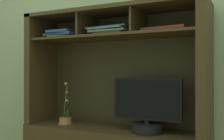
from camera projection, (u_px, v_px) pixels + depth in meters
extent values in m
cube|color=#97B086|center=(124.00, 20.00, 2.47)|extent=(6.00, 0.02, 2.80)
cube|color=#3D3019|center=(42.00, 69.00, 2.58)|extent=(0.06, 0.40, 0.95)
cube|color=#3D3019|center=(205.00, 68.00, 1.92)|extent=(0.06, 0.40, 0.95)
cube|color=#302A19|center=(122.00, 71.00, 2.42)|extent=(1.44, 0.02, 0.92)
cube|color=#3D3019|center=(112.00, 11.00, 2.25)|extent=(1.50, 0.40, 0.03)
cube|color=#3D3019|center=(112.00, 37.00, 2.25)|extent=(1.38, 0.36, 0.02)
cube|color=#3D3019|center=(88.00, 27.00, 2.36)|extent=(0.02, 0.34, 0.18)
cube|color=#3D3019|center=(139.00, 22.00, 2.15)|extent=(0.02, 0.34, 0.18)
cylinder|color=black|center=(147.00, 128.00, 2.08)|extent=(0.23, 0.23, 0.07)
cylinder|color=black|center=(147.00, 122.00, 2.08)|extent=(0.04, 0.04, 0.03)
cube|color=black|center=(147.00, 99.00, 2.08)|extent=(0.53, 0.03, 0.31)
cube|color=black|center=(146.00, 99.00, 2.06)|extent=(0.50, 0.00, 0.28)
cylinder|color=#B67A46|center=(65.00, 121.00, 2.42)|extent=(0.11, 0.11, 0.05)
cylinder|color=#B67A46|center=(65.00, 123.00, 2.42)|extent=(0.12, 0.12, 0.01)
cylinder|color=#4C6B38|center=(65.00, 101.00, 2.43)|extent=(0.03, 0.02, 0.29)
sphere|color=#BA8737|center=(67.00, 101.00, 2.43)|extent=(0.03, 0.03, 0.03)
sphere|color=#BA8737|center=(67.00, 92.00, 2.44)|extent=(0.03, 0.03, 0.03)
sphere|color=#BA8737|center=(66.00, 84.00, 2.42)|extent=(0.03, 0.03, 0.03)
ellipsoid|color=#29612C|center=(66.00, 114.00, 2.41)|extent=(0.05, 0.06, 0.08)
ellipsoid|color=#29612C|center=(68.00, 114.00, 2.43)|extent=(0.05, 0.06, 0.08)
cube|color=gold|center=(167.00, 32.00, 2.09)|extent=(0.31, 0.24, 0.02)
cube|color=#993B28|center=(168.00, 30.00, 2.08)|extent=(0.36, 0.29, 0.02)
cube|color=slate|center=(63.00, 37.00, 2.42)|extent=(0.23, 0.19, 0.02)
cube|color=#34517D|center=(64.00, 35.00, 2.43)|extent=(0.34, 0.25, 0.02)
cube|color=#274C85|center=(65.00, 32.00, 2.43)|extent=(0.22, 0.26, 0.02)
cube|color=gray|center=(113.00, 34.00, 2.23)|extent=(0.27, 0.24, 0.02)
cube|color=#4B6D5F|center=(112.00, 32.00, 2.22)|extent=(0.33, 0.26, 0.01)
cube|color=beige|center=(113.00, 31.00, 2.22)|extent=(0.24, 0.20, 0.01)
cube|color=slate|center=(111.00, 29.00, 2.22)|extent=(0.33, 0.27, 0.01)
cube|color=#344687|center=(111.00, 28.00, 2.23)|extent=(0.38, 0.26, 0.01)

